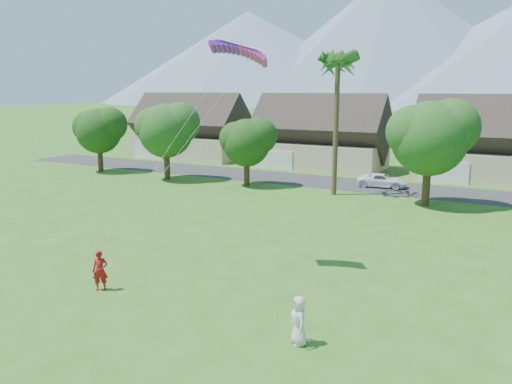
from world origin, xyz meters
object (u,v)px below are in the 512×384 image
Objects in this scene: parafoil_kite at (240,49)px; kite_flyer at (100,271)px; watcher at (299,321)px; parked_car at (382,181)px.

kite_flyer is at bearing -142.23° from parafoil_kite.
parafoil_kite reaches higher than kite_flyer.
watcher is at bearing -63.54° from parafoil_kite.
kite_flyer is 0.62× the size of parafoil_kite.
kite_flyer is 12.62m from parafoil_kite.
parafoil_kite is at bearing 19.44° from kite_flyer.
parafoil_kite is at bearing -177.39° from watcher.
watcher is 0.40× the size of parked_car.
parked_car is at bearing 147.50° from watcher.
watcher is at bearing -178.15° from parked_car.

